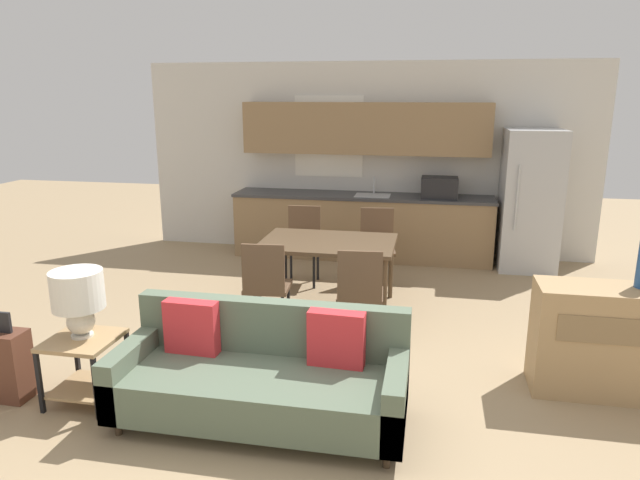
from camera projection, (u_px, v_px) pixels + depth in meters
name	position (u px, v px, depth m)	size (l,w,h in m)	color
ground_plane	(287.00, 420.00, 4.07)	(20.00, 20.00, 0.00)	#9E8460
wall_back	(365.00, 159.00, 8.14)	(6.40, 0.07, 2.70)	silver
kitchen_counter	(364.00, 198.00, 7.97)	(3.60, 0.65, 2.15)	#8E704C
refrigerator	(530.00, 200.00, 7.43)	(0.72, 0.79, 1.83)	#B7BABC
dining_table	(328.00, 247.00, 6.07)	(1.41, 0.98, 0.75)	brown
couch	(263.00, 376.00, 4.04)	(2.03, 0.80, 0.80)	#3D2D1E
side_table	(84.00, 358.00, 4.26)	(0.49, 0.49, 0.51)	tan
table_lamp	(78.00, 296.00, 4.17)	(0.38, 0.38, 0.51)	silver
credenza	(616.00, 341.00, 4.35)	(1.21, 0.45, 0.86)	tan
dining_chair_far_right	(377.00, 244.00, 6.83)	(0.47, 0.47, 0.93)	brown
dining_chair_near_right	(360.00, 291.00, 5.19)	(0.45, 0.45, 0.93)	brown
dining_chair_near_left	(266.00, 283.00, 5.41)	(0.46, 0.46, 0.93)	brown
dining_chair_far_left	(303.00, 241.00, 6.96)	(0.44, 0.44, 0.93)	brown
suitcase	(4.00, 364.00, 4.31)	(0.38, 0.22, 0.70)	brown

